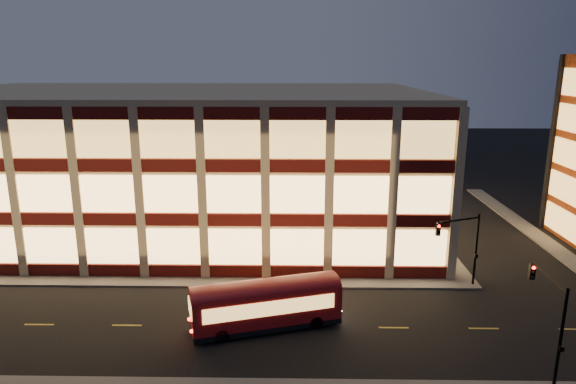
{
  "coord_description": "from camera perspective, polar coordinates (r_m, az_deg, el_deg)",
  "views": [
    {
      "loc": [
        9.45,
        -37.16,
        17.35
      ],
      "look_at": [
        8.66,
        8.0,
        5.8
      ],
      "focal_mm": 32.0,
      "sensor_mm": 36.0,
      "label": 1
    }
  ],
  "objects": [
    {
      "name": "ground",
      "position": [
        42.09,
        -12.27,
        -10.35
      ],
      "size": [
        200.0,
        200.0,
        0.0
      ],
      "primitive_type": "plane",
      "color": "black",
      "rests_on": "ground"
    },
    {
      "name": "sidewalk_office_south",
      "position": [
        43.7,
        -15.86,
        -9.52
      ],
      "size": [
        54.0,
        2.0,
        0.15
      ],
      "primitive_type": "cube",
      "color": "#514F4C",
      "rests_on": "ground"
    },
    {
      "name": "sidewalk_office_east",
      "position": [
        58.44,
        14.38,
        -3.31
      ],
      "size": [
        2.0,
        30.0,
        0.15
      ],
      "primitive_type": "cube",
      "color": "#514F4C",
      "rests_on": "ground"
    },
    {
      "name": "sidewalk_tower_west",
      "position": [
        61.92,
        24.35,
        -3.17
      ],
      "size": [
        2.0,
        30.0,
        0.15
      ],
      "primitive_type": "cube",
      "color": "#514F4C",
      "rests_on": "ground"
    },
    {
      "name": "office_building",
      "position": [
        56.38,
        -11.71,
        3.73
      ],
      "size": [
        50.45,
        30.45,
        14.5
      ],
      "color": "tan",
      "rests_on": "ground"
    },
    {
      "name": "traffic_signal_far",
      "position": [
        41.67,
        18.85,
        -4.97
      ],
      "size": [
        3.79,
        1.87,
        6.0
      ],
      "color": "black",
      "rests_on": "ground"
    },
    {
      "name": "traffic_signal_near",
      "position": [
        32.48,
        27.09,
        -11.35
      ],
      "size": [
        0.32,
        4.45,
        6.0
      ],
      "color": "black",
      "rests_on": "ground"
    },
    {
      "name": "trolley_bus",
      "position": [
        34.82,
        -2.48,
        -12.09
      ],
      "size": [
        10.17,
        5.23,
        3.35
      ],
      "rotation": [
        0.0,
        0.0,
        0.29
      ],
      "color": "#91070B",
      "rests_on": "ground"
    }
  ]
}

